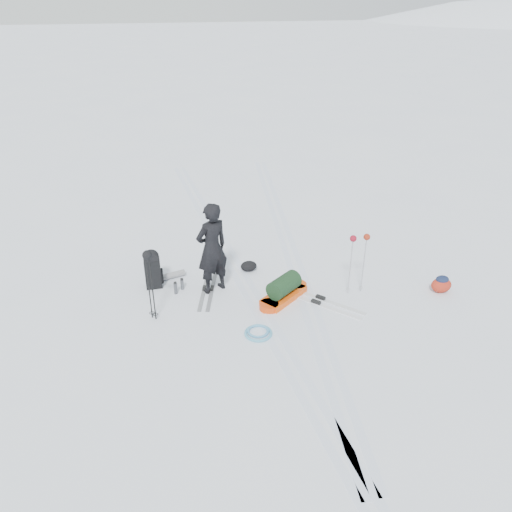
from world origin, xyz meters
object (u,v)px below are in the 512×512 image
object	(u,v)px
skier	(212,249)
expedition_rucksack	(155,270)
pulk_sled	(284,290)
ski_poles_black	(148,264)

from	to	relation	value
skier	expedition_rucksack	bearing A→B (deg)	-46.27
skier	pulk_sled	xyz separation A→B (m)	(1.35, -0.68, -0.79)
pulk_sled	expedition_rucksack	bearing A→B (deg)	118.80
skier	ski_poles_black	world-z (taller)	skier
expedition_rucksack	skier	bearing A→B (deg)	-20.66
expedition_rucksack	ski_poles_black	bearing A→B (deg)	-95.25
pulk_sled	ski_poles_black	distance (m)	2.84
expedition_rucksack	ski_poles_black	world-z (taller)	ski_poles_black
skier	expedition_rucksack	size ratio (longest dim) A/B	2.27
skier	ski_poles_black	xyz separation A→B (m)	(-1.30, -0.76, 0.23)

